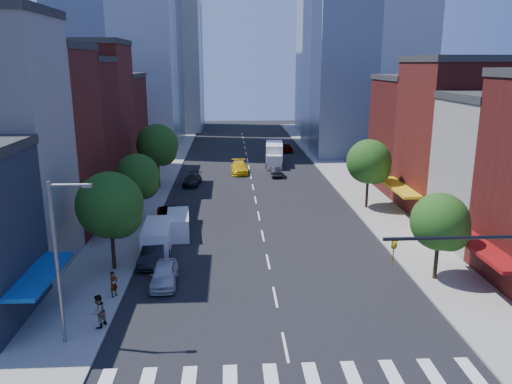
# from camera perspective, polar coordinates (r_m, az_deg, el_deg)

# --- Properties ---
(ground) EXTENTS (220.00, 220.00, 0.00)m
(ground) POSITION_cam_1_polar(r_m,az_deg,el_deg) (28.29, 3.37, -17.29)
(ground) COLOR black
(ground) RESTS_ON ground
(sidewalk_left) EXTENTS (5.00, 120.00, 0.15)m
(sidewalk_left) POSITION_cam_1_polar(r_m,az_deg,el_deg) (66.27, -11.38, 1.30)
(sidewalk_left) COLOR gray
(sidewalk_left) RESTS_ON ground
(sidewalk_right) EXTENTS (5.00, 120.00, 0.15)m
(sidewalk_right) POSITION_cam_1_polar(r_m,az_deg,el_deg) (67.36, 10.17, 1.57)
(sidewalk_right) COLOR gray
(sidewalk_right) RESTS_ON ground
(crosswalk) EXTENTS (19.00, 3.00, 0.01)m
(crosswalk) POSITION_cam_1_polar(r_m,az_deg,el_deg) (25.80, 4.17, -20.77)
(crosswalk) COLOR silver
(crosswalk) RESTS_ON ground
(bldg_left_2) EXTENTS (12.00, 9.00, 16.00)m
(bldg_left_2) POSITION_cam_1_polar(r_m,az_deg,el_deg) (48.42, -25.15, 4.95)
(bldg_left_2) COLOR maroon
(bldg_left_2) RESTS_ON ground
(bldg_left_3) EXTENTS (12.00, 8.00, 15.00)m
(bldg_left_3) POSITION_cam_1_polar(r_m,az_deg,el_deg) (56.37, -21.95, 5.93)
(bldg_left_3) COLOR #511514
(bldg_left_3) RESTS_ON ground
(bldg_left_4) EXTENTS (12.00, 9.00, 17.00)m
(bldg_left_4) POSITION_cam_1_polar(r_m,az_deg,el_deg) (64.31, -19.66, 7.97)
(bldg_left_4) COLOR maroon
(bldg_left_4) RESTS_ON ground
(bldg_left_5) EXTENTS (12.00, 10.00, 13.00)m
(bldg_left_5) POSITION_cam_1_polar(r_m,az_deg,el_deg) (73.63, -17.49, 7.30)
(bldg_left_5) COLOR #511514
(bldg_left_5) RESTS_ON ground
(bldg_right_2) EXTENTS (12.00, 10.00, 15.00)m
(bldg_right_2) POSITION_cam_1_polar(r_m,az_deg,el_deg) (54.02, 23.27, 5.47)
(bldg_right_2) COLOR maroon
(bldg_right_2) RESTS_ON ground
(bldg_right_3) EXTENTS (12.00, 10.00, 13.00)m
(bldg_right_3) POSITION_cam_1_polar(r_m,az_deg,el_deg) (63.18, 19.24, 6.07)
(bldg_right_3) COLOR #511514
(bldg_right_3) RESTS_ON ground
(tower_far_w) EXTENTS (18.00, 18.00, 56.00)m
(tower_far_w) POSITION_cam_1_polar(r_m,az_deg,el_deg) (120.55, -11.02, 20.50)
(tower_far_w) COLOR #9EA5AD
(tower_far_w) RESTS_ON ground
(streetlight) EXTENTS (2.25, 0.25, 9.00)m
(streetlight) POSITION_cam_1_polar(r_m,az_deg,el_deg) (28.12, -21.53, -6.55)
(streetlight) COLOR slate
(streetlight) RESTS_ON sidewalk_left
(tree_left_near) EXTENTS (4.80, 4.80, 7.30)m
(tree_left_near) POSITION_cam_1_polar(r_m,az_deg,el_deg) (37.19, -16.15, -1.72)
(tree_left_near) COLOR black
(tree_left_near) RESTS_ON sidewalk_left
(tree_left_mid) EXTENTS (4.20, 4.20, 6.65)m
(tree_left_mid) POSITION_cam_1_polar(r_m,az_deg,el_deg) (47.71, -13.26, 1.57)
(tree_left_mid) COLOR black
(tree_left_mid) RESTS_ON sidewalk_left
(tree_left_far) EXTENTS (5.00, 5.00, 7.75)m
(tree_left_far) POSITION_cam_1_polar(r_m,az_deg,el_deg) (61.17, -11.08, 5.12)
(tree_left_far) COLOR black
(tree_left_far) RESTS_ON sidewalk_left
(tree_right_near) EXTENTS (4.00, 4.00, 6.20)m
(tree_right_near) POSITION_cam_1_polar(r_m,az_deg,el_deg) (36.57, 20.51, -3.46)
(tree_right_near) COLOR black
(tree_right_near) RESTS_ON sidewalk_right
(tree_right_far) EXTENTS (4.60, 4.60, 7.20)m
(tree_right_far) POSITION_cam_1_polar(r_m,az_deg,el_deg) (52.84, 12.93, 3.20)
(tree_right_far) COLOR black
(tree_right_far) RESTS_ON sidewalk_right
(parked_car_front) EXTENTS (1.90, 4.47, 1.51)m
(parked_car_front) POSITION_cam_1_polar(r_m,az_deg,el_deg) (35.50, -10.45, -9.22)
(parked_car_front) COLOR #BBBBC0
(parked_car_front) RESTS_ON ground
(parked_car_second) EXTENTS (1.99, 4.68, 1.50)m
(parked_car_second) POSITION_cam_1_polar(r_m,az_deg,el_deg) (39.20, -11.63, -6.95)
(parked_car_second) COLOR black
(parked_car_second) RESTS_ON ground
(parked_car_third) EXTENTS (2.85, 5.49, 1.48)m
(parked_car_third) POSITION_cam_1_polar(r_m,az_deg,el_deg) (48.42, -9.90, -2.71)
(parked_car_third) COLOR #999999
(parked_car_third) RESTS_ON ground
(parked_car_rear) EXTENTS (2.41, 4.75, 1.32)m
(parked_car_rear) POSITION_cam_1_polar(r_m,az_deg,el_deg) (63.11, -7.28, 1.36)
(parked_car_rear) COLOR black
(parked_car_rear) RESTS_ON ground
(cargo_van_near) EXTENTS (2.39, 5.40, 2.26)m
(cargo_van_near) POSITION_cam_1_polar(r_m,az_deg,el_deg) (41.41, -11.24, -5.21)
(cargo_van_near) COLOR white
(cargo_van_near) RESTS_ON ground
(cargo_van_far) EXTENTS (2.29, 4.87, 2.01)m
(cargo_van_far) POSITION_cam_1_polar(r_m,az_deg,el_deg) (44.82, -8.87, -3.73)
(cargo_van_far) COLOR silver
(cargo_van_far) RESTS_ON ground
(taxi) EXTENTS (2.36, 5.58, 1.61)m
(taxi) POSITION_cam_1_polar(r_m,az_deg,el_deg) (69.57, -1.92, 2.82)
(taxi) COLOR yellow
(taxi) RESTS_ON ground
(traffic_car_oncoming) EXTENTS (1.42, 4.04, 1.33)m
(traffic_car_oncoming) POSITION_cam_1_polar(r_m,az_deg,el_deg) (67.73, 2.32, 2.37)
(traffic_car_oncoming) COLOR black
(traffic_car_oncoming) RESTS_ON ground
(traffic_car_far) EXTENTS (2.06, 4.30, 1.42)m
(traffic_car_far) POSITION_cam_1_polar(r_m,az_deg,el_deg) (86.84, 3.49, 5.08)
(traffic_car_far) COLOR #999999
(traffic_car_far) RESTS_ON ground
(box_truck) EXTENTS (3.07, 8.23, 3.24)m
(box_truck) POSITION_cam_1_polar(r_m,az_deg,el_deg) (75.10, 2.10, 4.25)
(box_truck) COLOR white
(box_truck) RESTS_ON ground
(pedestrian_near) EXTENTS (0.68, 0.75, 1.71)m
(pedestrian_near) POSITION_cam_1_polar(r_m,az_deg,el_deg) (34.16, -15.96, -10.08)
(pedestrian_near) COLOR #999999
(pedestrian_near) RESTS_ON sidewalk_left
(pedestrian_far) EXTENTS (1.08, 1.19, 1.98)m
(pedestrian_far) POSITION_cam_1_polar(r_m,az_deg,el_deg) (30.66, -17.58, -12.88)
(pedestrian_far) COLOR #999999
(pedestrian_far) RESTS_ON sidewalk_left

